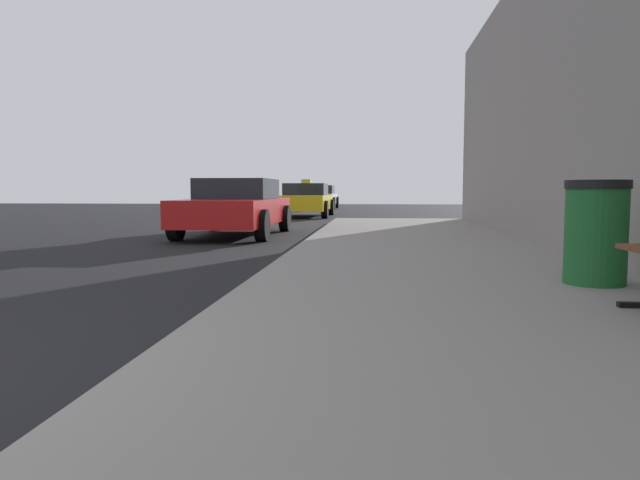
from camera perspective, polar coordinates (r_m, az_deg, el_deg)
name	(u,v)px	position (r m, az deg, el deg)	size (l,w,h in m)	color
sidewalk	(591,459)	(2.39, 24.91, -18.80)	(4.00, 32.00, 0.15)	gray
trash_bin	(596,232)	(5.95, 25.33, 0.72)	(0.57, 0.57, 0.96)	#195926
car_red	(236,207)	(13.23, -8.17, 3.25)	(1.98, 4.53, 1.27)	red
car_yellow	(306,200)	(22.49, -1.42, 3.96)	(1.98, 4.59, 1.43)	yellow
car_white	(319,197)	(31.78, -0.10, 4.24)	(1.97, 4.42, 1.27)	white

